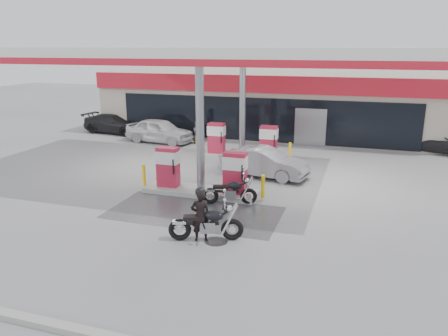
% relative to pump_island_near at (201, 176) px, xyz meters
% --- Properties ---
extents(ground, '(90.00, 90.00, 0.00)m').
position_rel_pump_island_near_xyz_m(ground, '(0.00, -2.00, -0.71)').
color(ground, gray).
rests_on(ground, ground).
extents(wet_patch, '(6.00, 3.00, 0.00)m').
position_rel_pump_island_near_xyz_m(wet_patch, '(0.50, -2.00, -0.71)').
color(wet_patch, '#4C4C4F').
rests_on(wet_patch, ground).
extents(drain_cover, '(0.70, 0.70, 0.01)m').
position_rel_pump_island_near_xyz_m(drain_cover, '(2.00, -4.00, -0.71)').
color(drain_cover, '#38383A').
rests_on(drain_cover, ground).
extents(kerb, '(28.00, 0.25, 0.15)m').
position_rel_pump_island_near_xyz_m(kerb, '(0.00, -9.00, -0.64)').
color(kerb, gray).
rests_on(kerb, ground).
extents(store_building, '(22.00, 8.22, 4.00)m').
position_rel_pump_island_near_xyz_m(store_building, '(0.01, 13.94, 1.30)').
color(store_building, '#B2A895').
rests_on(store_building, ground).
extents(canopy, '(16.00, 10.02, 5.51)m').
position_rel_pump_island_near_xyz_m(canopy, '(0.00, 3.00, 4.56)').
color(canopy, silver).
rests_on(canopy, ground).
extents(pump_island_near, '(5.14, 1.30, 1.78)m').
position_rel_pump_island_near_xyz_m(pump_island_near, '(0.00, 0.00, 0.00)').
color(pump_island_near, '#9E9E99').
rests_on(pump_island_near, ground).
extents(pump_island_far, '(5.14, 1.30, 1.78)m').
position_rel_pump_island_near_xyz_m(pump_island_far, '(0.00, 6.00, 0.00)').
color(pump_island_far, '#9E9E99').
rests_on(pump_island_far, ground).
extents(main_motorcycle, '(2.19, 1.04, 1.16)m').
position_rel_pump_island_near_xyz_m(main_motorcycle, '(1.72, -3.98, -0.20)').
color(main_motorcycle, black).
rests_on(main_motorcycle, ground).
extents(biker_main, '(0.69, 0.60, 1.58)m').
position_rel_pump_island_near_xyz_m(biker_main, '(1.53, -4.05, 0.08)').
color(biker_main, black).
rests_on(biker_main, ground).
extents(parked_motorcycle, '(2.01, 0.88, 1.05)m').
position_rel_pump_island_near_xyz_m(parked_motorcycle, '(1.46, -0.78, -0.24)').
color(parked_motorcycle, black).
rests_on(parked_motorcycle, ground).
extents(sedan_white, '(4.45, 2.30, 1.45)m').
position_rel_pump_island_near_xyz_m(sedan_white, '(-5.79, 8.20, 0.01)').
color(sedan_white, silver).
rests_on(sedan_white, ground).
extents(attendant, '(0.80, 0.96, 1.80)m').
position_rel_pump_island_near_xyz_m(attendant, '(-3.44, 8.80, 0.19)').
color(attendant, '#545458').
rests_on(attendant, ground).
extents(hatchback_silver, '(4.14, 2.07, 1.30)m').
position_rel_pump_island_near_xyz_m(hatchback_silver, '(1.83, 3.07, -0.06)').
color(hatchback_silver, gray).
rests_on(hatchback_silver, ground).
extents(parked_car_left, '(4.60, 2.32, 1.28)m').
position_rel_pump_island_near_xyz_m(parked_car_left, '(-10.00, 10.00, -0.07)').
color(parked_car_left, black).
rests_on(parked_car_left, ground).
extents(parked_car_right, '(4.32, 2.82, 1.11)m').
position_rel_pump_island_near_xyz_m(parked_car_right, '(10.00, 10.60, -0.16)').
color(parked_car_right, black).
rests_on(parked_car_right, ground).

